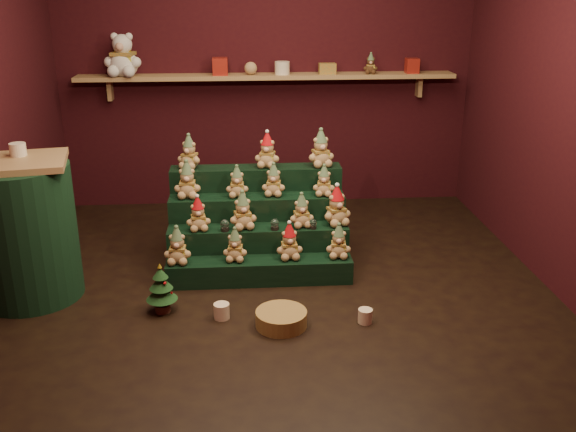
{
  "coord_description": "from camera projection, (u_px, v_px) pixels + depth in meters",
  "views": [
    {
      "loc": [
        -0.26,
        -4.32,
        2.16
      ],
      "look_at": [
        0.08,
        0.25,
        0.47
      ],
      "focal_mm": 40.0,
      "sensor_mm": 36.0,
      "label": 1
    }
  ],
  "objects": [
    {
      "name": "teddy_0",
      "position": [
        177.0,
        245.0,
        4.73
      ],
      "size": [
        0.21,
        0.19,
        0.28
      ],
      "primitive_type": null,
      "rotation": [
        0.0,
        0.0,
        -0.03
      ],
      "color": "tan",
      "rests_on": "riser_tier_front"
    },
    {
      "name": "teddy_8",
      "position": [
        187.0,
        180.0,
        5.04
      ],
      "size": [
        0.21,
        0.19,
        0.29
      ],
      "primitive_type": null,
      "rotation": [
        0.0,
        0.0,
        -0.01
      ],
      "color": "tan",
      "rests_on": "riser_tier_midback"
    },
    {
      "name": "front_wall",
      "position": [
        312.0,
        195.0,
        2.4
      ],
      "size": [
        4.0,
        0.1,
        2.8
      ],
      "primitive_type": "cube",
      "color": "black",
      "rests_on": "ground"
    },
    {
      "name": "riser_tier_back",
      "position": [
        257.0,
        208.0,
        5.38
      ],
      "size": [
        1.4,
        0.22,
        0.72
      ],
      "primitive_type": "cube",
      "color": "black",
      "rests_on": "ground"
    },
    {
      "name": "mini_christmas_tree",
      "position": [
        161.0,
        288.0,
        4.38
      ],
      "size": [
        0.22,
        0.22,
        0.37
      ],
      "rotation": [
        0.0,
        0.0,
        0.26
      ],
      "color": "#452218",
      "rests_on": "ground"
    },
    {
      "name": "mug_right",
      "position": [
        365.0,
        316.0,
        4.29
      ],
      "size": [
        0.1,
        0.1,
        0.1
      ],
      "primitive_type": "cylinder",
      "color": "beige",
      "rests_on": "ground"
    },
    {
      "name": "teddy_13",
      "position": [
        267.0,
        150.0,
        5.21
      ],
      "size": [
        0.24,
        0.22,
        0.28
      ],
      "primitive_type": null,
      "rotation": [
        0.0,
        0.0,
        -0.24
      ],
      "color": "tan",
      "rests_on": "riser_tier_back"
    },
    {
      "name": "teddy_9",
      "position": [
        237.0,
        182.0,
        5.07
      ],
      "size": [
        0.18,
        0.16,
        0.25
      ],
      "primitive_type": null,
      "rotation": [
        0.0,
        0.0,
        -0.02
      ],
      "color": "tan",
      "rests_on": "riser_tier_midback"
    },
    {
      "name": "riser_tier_midback",
      "position": [
        258.0,
        228.0,
        5.21
      ],
      "size": [
        1.4,
        0.22,
        0.54
      ],
      "primitive_type": "cube",
      "color": "black",
      "rests_on": "ground"
    },
    {
      "name": "snow_globe_a",
      "position": [
        225.0,
        225.0,
        4.88
      ],
      "size": [
        0.07,
        0.07,
        0.09
      ],
      "color": "black",
      "rests_on": "riser_tier_midfront"
    },
    {
      "name": "side_table",
      "position": [
        25.0,
        231.0,
        4.51
      ],
      "size": [
        0.75,
        0.71,
        1.02
      ],
      "rotation": [
        0.0,
        0.0,
        0.18
      ],
      "color": "#A27951",
      "rests_on": "ground"
    },
    {
      "name": "teddy_10",
      "position": [
        274.0,
        180.0,
        5.09
      ],
      "size": [
        0.21,
        0.19,
        0.26
      ],
      "primitive_type": null,
      "rotation": [
        0.0,
        0.0,
        -0.15
      ],
      "color": "tan",
      "rests_on": "riser_tier_midback"
    },
    {
      "name": "teddy_4",
      "position": [
        198.0,
        214.0,
        4.88
      ],
      "size": [
        0.21,
        0.19,
        0.26
      ],
      "primitive_type": null,
      "rotation": [
        0.0,
        0.0,
        0.14
      ],
      "color": "tan",
      "rests_on": "riser_tier_midfront"
    },
    {
      "name": "white_bear",
      "position": [
        123.0,
        49.0,
        5.9
      ],
      "size": [
        0.39,
        0.36,
        0.49
      ],
      "primitive_type": null,
      "rotation": [
        0.0,
        0.0,
        -0.15
      ],
      "color": "silver",
      "rests_on": "back_shelf"
    },
    {
      "name": "gift_tin_cream",
      "position": [
        282.0,
        68.0,
        6.07
      ],
      "size": [
        0.14,
        0.14,
        0.12
      ],
      "primitive_type": "cylinder",
      "color": "beige",
      "rests_on": "back_shelf"
    },
    {
      "name": "teddy_7",
      "position": [
        337.0,
        206.0,
        4.97
      ],
      "size": [
        0.27,
        0.26,
        0.31
      ],
      "primitive_type": null,
      "rotation": [
        0.0,
        0.0,
        0.33
      ],
      "color": "tan",
      "rests_on": "riser_tier_midfront"
    },
    {
      "name": "ground",
      "position": [
        280.0,
        287.0,
        4.81
      ],
      "size": [
        4.0,
        4.0,
        0.0
      ],
      "primitive_type": "plane",
      "color": "black",
      "rests_on": "ground"
    },
    {
      "name": "scarf_gift_box",
      "position": [
        327.0,
        69.0,
        6.11
      ],
      "size": [
        0.16,
        0.1,
        0.1
      ],
      "primitive_type": "cube",
      "color": "#C3651B",
      "rests_on": "back_shelf"
    },
    {
      "name": "right_wall",
      "position": [
        572.0,
        96.0,
        4.46
      ],
      "size": [
        0.1,
        4.0,
        2.8
      ],
      "primitive_type": "cube",
      "color": "black",
      "rests_on": "ground"
    },
    {
      "name": "snow_globe_b",
      "position": [
        275.0,
        224.0,
        4.91
      ],
      "size": [
        0.06,
        0.06,
        0.09
      ],
      "color": "black",
      "rests_on": "riser_tier_midfront"
    },
    {
      "name": "teddy_5",
      "position": [
        243.0,
        210.0,
        4.9
      ],
      "size": [
        0.25,
        0.23,
        0.29
      ],
      "primitive_type": null,
      "rotation": [
        0.0,
        0.0,
        0.23
      ],
      "color": "tan",
      "rests_on": "riser_tier_midfront"
    },
    {
      "name": "teddy_2",
      "position": [
        289.0,
        241.0,
        4.81
      ],
      "size": [
        0.21,
        0.19,
        0.28
      ],
      "primitive_type": null,
      "rotation": [
        0.0,
        0.0,
        0.08
      ],
      "color": "tan",
      "rests_on": "riser_tier_front"
    },
    {
      "name": "gift_tin_red_a",
      "position": [
        220.0,
        66.0,
        6.03
      ],
      "size": [
        0.14,
        0.14,
        0.16
      ],
      "primitive_type": "cube",
      "color": "#A02418",
      "rests_on": "back_shelf"
    },
    {
      "name": "teddy_6",
      "position": [
        301.0,
        210.0,
        4.94
      ],
      "size": [
        0.21,
        0.19,
        0.26
      ],
      "primitive_type": null,
      "rotation": [
        0.0,
        0.0,
        0.13
      ],
      "color": "tan",
      "rests_on": "riser_tier_midfront"
    },
    {
      "name": "brown_bear",
      "position": [
        371.0,
        63.0,
        6.11
      ],
      "size": [
        0.15,
        0.14,
        0.19
      ],
      "primitive_type": null,
      "rotation": [
        0.0,
        0.0,
        -0.13
      ],
      "color": "#452917",
      "rests_on": "back_shelf"
    },
    {
      "name": "table_ornament",
      "position": [
        18.0,
        150.0,
        4.41
      ],
      "size": [
        0.11,
        0.11,
        0.09
      ],
      "primitive_type": "cylinder",
      "color": "beige",
      "rests_on": "side_table"
    },
    {
      "name": "teddy_12",
      "position": [
        189.0,
        152.0,
        5.19
      ],
      "size": [
        0.25,
        0.23,
        0.27
      ],
      "primitive_type": null,
      "rotation": [
        0.0,
        0.0,
        -0.38
      ],
      "color": "tan",
      "rests_on": "riser_tier_back"
    },
    {
      "name": "teddy_11",
      "position": [
        324.0,
        181.0,
        5.1
      ],
      "size": [
        0.2,
        0.18,
        0.25
      ],
      "primitive_type": null,
      "rotation": [
        0.0,
        0.0,
        -0.16
      ],
      "color": "tan",
      "rests_on": "riser_tier_midback"
    },
    {
      "name": "teddy_14",
      "position": [
        321.0,
        148.0,
        5.23
      ],
      "size": [
        0.26,
        0.24,
        0.3
      ],
      "primitive_type": null,
      "rotation": [
        0.0,
        0.0,
        0.23
      ],
      "color": "tan",
      "rests_on": "riser_tier_back"
    },
    {
      "name": "shelf_plush_ball",
      "position": [
        251.0,
        68.0,
        6.05
      ],
      "size": [
        0.12,
        0.12,
        0.12
      ],
      "primitive_type": "sphere",
      "color": "tan",
      "rests_on": "back_shelf"
    },
    {
      "name": "wicker_basket",
      "position": [
        281.0,
        319.0,
        4.24
      ],
      "size": [
        0.4,
        0.4,
        0.11
      ],
      "primitive_type": "cylinder",
      "rotation": [
        0.0,
        0.0,
        -0.2
      ],
      "color": "olive",
      "rests_on": "ground"
    },
    {
      "name": "riser_tier_front",
      "position": [
        260.0,
        271.0,
        4.86
      ],
      "size": [
        1.4,
        0.22,
        0.18
      ],
      "primitive_type": "cube",
      "color": "black",
      "rests_on": "ground"
    },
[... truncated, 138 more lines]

